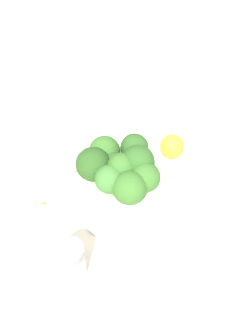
% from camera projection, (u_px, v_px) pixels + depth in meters
% --- Properties ---
extents(ground_plane, '(3.00, 3.00, 0.00)m').
position_uv_depth(ground_plane, '(126.00, 201.00, 0.53)').
color(ground_plane, beige).
extents(bowl, '(0.16, 0.16, 0.04)m').
position_uv_depth(bowl, '(126.00, 193.00, 0.52)').
color(bowl, white).
rests_on(bowl, ground_plane).
extents(broccoli_floret_0, '(0.04, 0.04, 0.05)m').
position_uv_depth(broccoli_floret_0, '(109.00, 180.00, 0.47)').
color(broccoli_floret_0, '#8EB770').
rests_on(broccoli_floret_0, bowl).
extents(broccoli_floret_1, '(0.05, 0.05, 0.06)m').
position_uv_depth(broccoli_floret_1, '(138.00, 162.00, 0.48)').
color(broccoli_floret_1, '#8EB770').
rests_on(broccoli_floret_1, bowl).
extents(broccoli_floret_2, '(0.05, 0.05, 0.05)m').
position_uv_depth(broccoli_floret_2, '(130.00, 188.00, 0.46)').
color(broccoli_floret_2, '#84AD66').
rests_on(broccoli_floret_2, bowl).
extents(broccoli_floret_3, '(0.05, 0.05, 0.06)m').
position_uv_depth(broccoli_floret_3, '(93.00, 165.00, 0.48)').
color(broccoli_floret_3, '#84AD66').
rests_on(broccoli_floret_3, bowl).
extents(broccoli_floret_4, '(0.05, 0.05, 0.05)m').
position_uv_depth(broccoli_floret_4, '(105.00, 152.00, 0.51)').
color(broccoli_floret_4, '#8EB770').
rests_on(broccoli_floret_4, bowl).
extents(broccoli_floret_5, '(0.04, 0.04, 0.06)m').
position_uv_depth(broccoli_floret_5, '(122.00, 169.00, 0.48)').
color(broccoli_floret_5, '#84AD66').
rests_on(broccoli_floret_5, bowl).
extents(broccoli_floret_6, '(0.04, 0.04, 0.04)m').
position_uv_depth(broccoli_floret_6, '(113.00, 165.00, 0.50)').
color(broccoli_floret_6, '#7A9E5B').
rests_on(broccoli_floret_6, bowl).
extents(broccoli_floret_7, '(0.05, 0.05, 0.05)m').
position_uv_depth(broccoli_floret_7, '(134.00, 148.00, 0.52)').
color(broccoli_floret_7, '#84AD66').
rests_on(broccoli_floret_7, bowl).
extents(broccoli_floret_8, '(0.04, 0.04, 0.05)m').
position_uv_depth(broccoli_floret_8, '(145.00, 178.00, 0.47)').
color(broccoli_floret_8, '#7A9E5B').
rests_on(broccoli_floret_8, bowl).
extents(pepper_shaker, '(0.04, 0.04, 0.06)m').
position_uv_depth(pepper_shaker, '(70.00, 262.00, 0.42)').
color(pepper_shaker, silver).
rests_on(pepper_shaker, ground_plane).
extents(lemon_wedge, '(0.04, 0.04, 0.04)m').
position_uv_depth(lemon_wedge, '(172.00, 146.00, 0.60)').
color(lemon_wedge, yellow).
rests_on(lemon_wedge, ground_plane).
extents(almond_crumb_0, '(0.01, 0.01, 0.01)m').
position_uv_depth(almond_crumb_0, '(43.00, 203.00, 0.52)').
color(almond_crumb_0, '#AD7F4C').
rests_on(almond_crumb_0, ground_plane).
extents(almond_crumb_1, '(0.01, 0.01, 0.01)m').
position_uv_depth(almond_crumb_1, '(76.00, 171.00, 0.58)').
color(almond_crumb_1, '#AD7F4C').
rests_on(almond_crumb_1, ground_plane).
extents(almond_crumb_2, '(0.01, 0.01, 0.01)m').
position_uv_depth(almond_crumb_2, '(116.00, 145.00, 0.63)').
color(almond_crumb_2, olive).
rests_on(almond_crumb_2, ground_plane).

